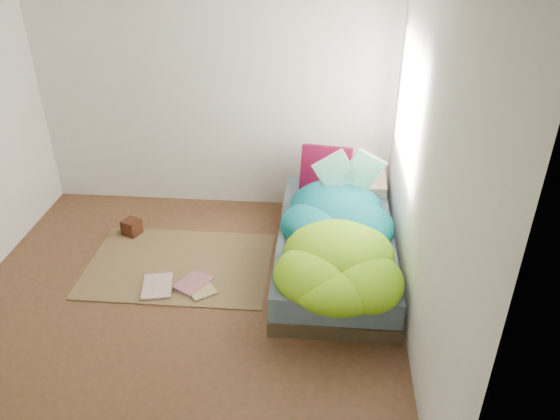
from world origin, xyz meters
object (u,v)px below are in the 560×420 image
(wooden_box, at_px, (132,227))
(floor_book_b, at_px, (183,278))
(bed, at_px, (335,246))
(floor_book_a, at_px, (142,287))
(pillow_magenta, at_px, (326,171))
(open_book, at_px, (350,161))

(wooden_box, bearing_deg, floor_book_b, -45.54)
(bed, distance_m, wooden_box, 1.96)
(wooden_box, relative_size, floor_book_a, 0.45)
(bed, height_order, floor_book_b, bed)
(bed, relative_size, pillow_magenta, 4.24)
(open_book, distance_m, floor_book_a, 2.07)
(pillow_magenta, xyz_separation_m, open_book, (0.20, -0.32, 0.26))
(open_book, height_order, wooden_box, open_book)
(floor_book_b, bearing_deg, open_book, 57.90)
(open_book, relative_size, wooden_box, 3.46)
(bed, bearing_deg, floor_book_a, -161.41)
(pillow_magenta, bearing_deg, wooden_box, -160.62)
(pillow_magenta, height_order, wooden_box, pillow_magenta)
(open_book, bearing_deg, floor_book_a, -161.60)
(bed, distance_m, pillow_magenta, 0.79)
(pillow_magenta, bearing_deg, bed, -73.35)
(pillow_magenta, distance_m, floor_book_a, 1.99)
(wooden_box, bearing_deg, open_book, 1.61)
(pillow_magenta, relative_size, floor_book_b, 1.60)
(bed, height_order, open_book, open_book)
(bed, xyz_separation_m, wooden_box, (-1.94, 0.29, -0.08))
(bed, relative_size, open_book, 3.90)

